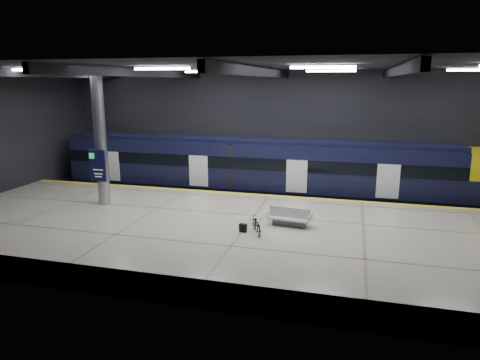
% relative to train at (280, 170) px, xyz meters
% --- Properties ---
extents(ground, '(30.00, 30.00, 0.00)m').
position_rel_train_xyz_m(ground, '(-0.13, -5.50, -2.06)').
color(ground, black).
rests_on(ground, ground).
extents(room_shell, '(30.10, 16.10, 8.05)m').
position_rel_train_xyz_m(room_shell, '(-0.13, -5.49, 3.66)').
color(room_shell, black).
rests_on(room_shell, ground).
extents(platform, '(30.00, 11.00, 1.10)m').
position_rel_train_xyz_m(platform, '(-0.13, -8.00, -1.51)').
color(platform, beige).
rests_on(platform, ground).
extents(safety_strip, '(30.00, 0.40, 0.01)m').
position_rel_train_xyz_m(safety_strip, '(-0.13, -2.75, -0.95)').
color(safety_strip, yellow).
rests_on(safety_strip, platform).
extents(rails, '(30.00, 1.52, 0.16)m').
position_rel_train_xyz_m(rails, '(-0.13, 0.00, -1.98)').
color(rails, gray).
rests_on(rails, ground).
extents(train, '(29.40, 2.84, 3.79)m').
position_rel_train_xyz_m(train, '(0.00, 0.00, 0.00)').
color(train, black).
rests_on(train, ground).
extents(bench, '(1.96, 1.01, 0.83)m').
position_rel_train_xyz_m(bench, '(1.72, -7.51, -0.67)').
color(bench, '#595B60').
rests_on(bench, platform).
extents(bicycle, '(1.06, 1.54, 0.76)m').
position_rel_train_xyz_m(bicycle, '(0.52, -8.82, -0.58)').
color(bicycle, '#99999E').
rests_on(bicycle, platform).
extents(pannier_bag, '(0.34, 0.27, 0.35)m').
position_rel_train_xyz_m(pannier_bag, '(-0.08, -8.82, -0.78)').
color(pannier_bag, black).
rests_on(pannier_bag, platform).
extents(info_column, '(0.90, 0.78, 6.90)m').
position_rel_train_xyz_m(info_column, '(-8.13, -6.52, 2.40)').
color(info_column, '#9EA0A5').
rests_on(info_column, platform).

